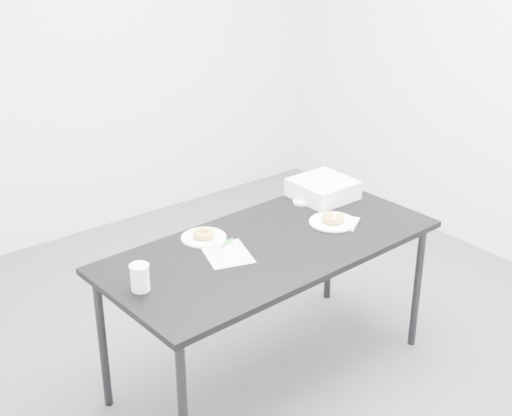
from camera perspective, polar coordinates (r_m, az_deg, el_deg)
floor at (r=4.08m, az=0.39°, el=-11.18°), size 4.00×4.00×0.00m
wall_back at (r=5.15m, az=-13.85°, el=12.20°), size 4.00×0.02×2.70m
wall_right at (r=4.94m, az=19.33°, el=11.05°), size 0.02×4.00×2.70m
table at (r=3.53m, az=1.17°, el=-3.69°), size 1.73×0.87×0.77m
scorecard at (r=3.41m, az=-2.33°, el=-3.68°), size 0.27×0.31×0.00m
logo_patch at (r=3.51m, az=-2.22°, el=-2.72°), size 0.05×0.05×0.00m
pen at (r=3.49m, az=-2.38°, el=-2.83°), size 0.11×0.06×0.01m
napkin at (r=3.74m, az=6.79°, el=-1.12°), size 0.23×0.23×0.00m
plate_near at (r=3.73m, az=6.15°, el=-1.13°), size 0.24×0.24×0.01m
donut_near at (r=3.72m, az=6.16°, el=-0.82°), size 0.15×0.15×0.04m
plate_far at (r=3.56m, az=-4.20°, el=-2.37°), size 0.23×0.23×0.01m
donut_far at (r=3.55m, az=-4.21°, el=-2.07°), size 0.14×0.14×0.04m
coffee_cup at (r=3.13m, az=-9.27°, el=-5.49°), size 0.08×0.08×0.12m
cup_lid at (r=3.95m, az=3.69°, el=0.50°), size 0.10×0.10×0.01m
bakery_box at (r=4.01m, az=5.39°, el=1.54°), size 0.31×0.31×0.10m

